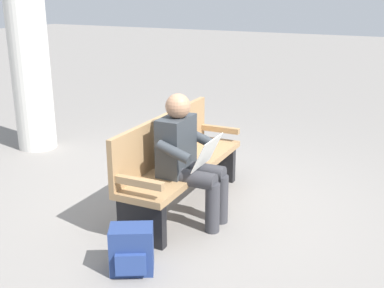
# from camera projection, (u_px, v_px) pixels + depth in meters

# --- Properties ---
(ground_plane) EXTENTS (40.00, 40.00, 0.00)m
(ground_plane) POSITION_uv_depth(u_px,v_px,m) (184.00, 206.00, 4.74)
(ground_plane) COLOR gray
(bench_near) EXTENTS (1.81, 0.54, 0.90)m
(bench_near) POSITION_uv_depth(u_px,v_px,m) (177.00, 161.00, 4.62)
(bench_near) COLOR #9E7A51
(bench_near) RESTS_ON ground
(person_seated) EXTENTS (0.58, 0.58, 1.18)m
(person_seated) POSITION_uv_depth(u_px,v_px,m) (188.00, 156.00, 4.26)
(person_seated) COLOR #33383D
(person_seated) RESTS_ON ground
(backpack) EXTENTS (0.36, 0.38, 0.36)m
(backpack) POSITION_uv_depth(u_px,v_px,m) (132.00, 250.00, 3.59)
(backpack) COLOR navy
(backpack) RESTS_ON ground
(support_pillar) EXTENTS (0.50, 0.50, 3.71)m
(support_pillar) POSITION_uv_depth(u_px,v_px,m) (24.00, 5.00, 5.96)
(support_pillar) COLOR silver
(support_pillar) RESTS_ON ground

